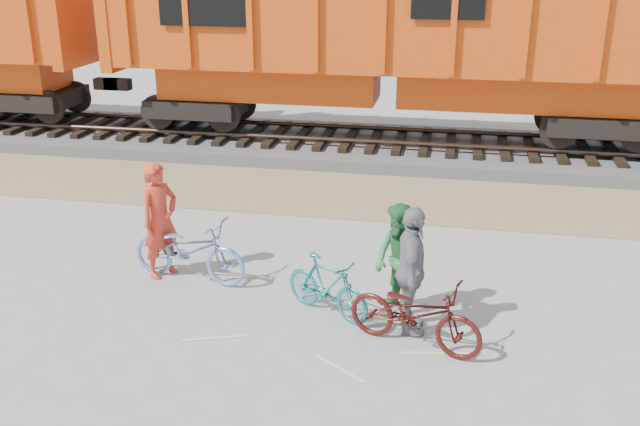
# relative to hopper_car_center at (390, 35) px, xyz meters

# --- Properties ---
(ground) EXTENTS (120.00, 120.00, 0.00)m
(ground) POSITION_rel_hopper_car_center_xyz_m (-0.30, -9.00, -3.01)
(ground) COLOR #9E9E99
(ground) RESTS_ON ground
(gravel_strip) EXTENTS (120.00, 3.00, 0.02)m
(gravel_strip) POSITION_rel_hopper_car_center_xyz_m (-0.30, -3.50, -3.00)
(gravel_strip) COLOR #917F5A
(gravel_strip) RESTS_ON ground
(ballast_bed) EXTENTS (120.00, 4.00, 0.30)m
(ballast_bed) POSITION_rel_hopper_car_center_xyz_m (-0.30, 0.00, -2.86)
(ballast_bed) COLOR slate
(ballast_bed) RESTS_ON ground
(track) EXTENTS (120.00, 2.60, 0.24)m
(track) POSITION_rel_hopper_car_center_xyz_m (-0.30, 0.00, -2.53)
(track) COLOR black
(track) RESTS_ON ballast_bed
(hopper_car_center) EXTENTS (14.00, 3.13, 4.65)m
(hopper_car_center) POSITION_rel_hopper_car_center_xyz_m (0.00, 0.00, 0.00)
(hopper_car_center) COLOR black
(hopper_car_center) RESTS_ON track
(bicycle_blue) EXTENTS (2.07, 1.01, 1.04)m
(bicycle_blue) POSITION_rel_hopper_car_center_xyz_m (-2.28, -8.10, -2.49)
(bicycle_blue) COLOR #6889BA
(bicycle_blue) RESTS_ON ground
(bicycle_teal) EXTENTS (1.50, 1.10, 0.90)m
(bicycle_teal) POSITION_rel_hopper_car_center_xyz_m (0.10, -8.82, -2.56)
(bicycle_teal) COLOR #18737A
(bicycle_teal) RESTS_ON ground
(bicycle_maroon) EXTENTS (1.98, 1.22, 0.98)m
(bicycle_maroon) POSITION_rel_hopper_car_center_xyz_m (1.40, -9.47, -2.51)
(bicycle_maroon) COLOR #47110F
(bicycle_maroon) RESTS_ON ground
(person_solo) EXTENTS (0.72, 0.83, 1.91)m
(person_solo) POSITION_rel_hopper_car_center_xyz_m (-2.78, -8.00, -2.05)
(person_solo) COLOR red
(person_solo) RESTS_ON ground
(person_man) EXTENTS (1.02, 1.03, 1.68)m
(person_man) POSITION_rel_hopper_car_center_xyz_m (1.10, -8.62, -2.17)
(person_man) COLOR #2A7239
(person_man) RESTS_ON ground
(person_woman) EXTENTS (0.55, 1.11, 1.83)m
(person_woman) POSITION_rel_hopper_car_center_xyz_m (1.30, -9.07, -2.09)
(person_woman) COLOR slate
(person_woman) RESTS_ON ground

